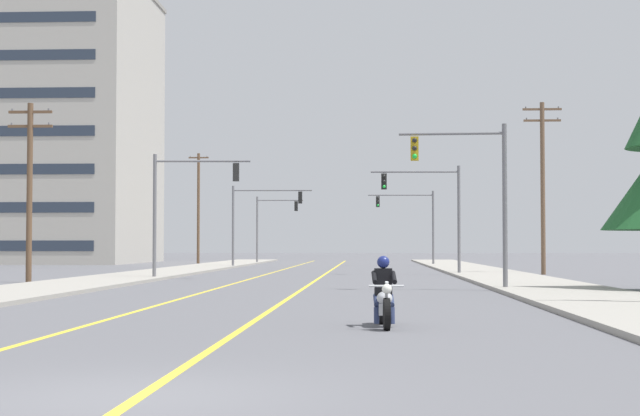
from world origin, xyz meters
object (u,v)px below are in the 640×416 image
(traffic_signal_near_right, at_px, (475,182))
(traffic_signal_near_left, at_px, (182,197))
(traffic_signal_far_right, at_px, (414,216))
(utility_pole_left_far, at_px, (198,206))
(traffic_signal_far_left, at_px, (270,220))
(motorcycle_with_rider, at_px, (384,298))
(apartment_building_far_left_block, at_px, (25,124))
(traffic_signal_mid_right, at_px, (433,202))
(utility_pole_left_near, at_px, (30,185))
(utility_pole_right_far, at_px, (543,182))
(traffic_signal_mid_left, at_px, (257,212))

(traffic_signal_near_right, relative_size, traffic_signal_near_left, 1.00)
(traffic_signal_far_right, relative_size, utility_pole_left_far, 0.61)
(traffic_signal_near_left, height_order, traffic_signal_far_left, same)
(motorcycle_with_rider, relative_size, traffic_signal_far_left, 0.35)
(apartment_building_far_left_block, bearing_deg, traffic_signal_near_left, -61.57)
(traffic_signal_mid_right, bearing_deg, utility_pole_left_near, -147.78)
(traffic_signal_near_left, bearing_deg, motorcycle_with_rider, -70.98)
(utility_pole_right_far, bearing_deg, utility_pole_left_far, 127.92)
(traffic_signal_near_right, bearing_deg, apartment_building_far_left_block, 123.76)
(motorcycle_with_rider, height_order, apartment_building_far_left_block, apartment_building_far_left_block)
(traffic_signal_far_left, relative_size, apartment_building_far_left_block, 0.23)
(utility_pole_left_far, bearing_deg, utility_pole_right_far, -52.08)
(traffic_signal_near_right, height_order, traffic_signal_near_left, same)
(traffic_signal_mid_right, height_order, traffic_signal_mid_left, same)
(traffic_signal_mid_left, xyz_separation_m, apartment_building_far_left_block, (-24.39, 17.89, 9.13))
(motorcycle_with_rider, xyz_separation_m, traffic_signal_mid_right, (3.34, 35.28, 3.52))
(traffic_signal_near_right, bearing_deg, traffic_signal_far_right, 90.24)
(utility_pole_right_far, bearing_deg, traffic_signal_mid_left, 137.21)
(traffic_signal_mid_right, height_order, utility_pole_right_far, utility_pole_right_far)
(utility_pole_left_far, relative_size, apartment_building_far_left_block, 0.38)
(utility_pole_left_near, height_order, utility_pole_right_far, utility_pole_right_far)
(traffic_signal_far_right, bearing_deg, traffic_signal_mid_left, -148.47)
(traffic_signal_near_left, bearing_deg, utility_pole_left_near, -144.73)
(traffic_signal_near_left, height_order, utility_pole_right_far, utility_pole_right_far)
(apartment_building_far_left_block, bearing_deg, traffic_signal_near_right, -56.24)
(traffic_signal_mid_right, bearing_deg, traffic_signal_far_left, 110.32)
(motorcycle_with_rider, distance_m, traffic_signal_mid_right, 35.61)
(traffic_signal_far_right, bearing_deg, traffic_signal_mid_right, -90.22)
(traffic_signal_far_left, relative_size, utility_pole_left_near, 0.76)
(motorcycle_with_rider, xyz_separation_m, utility_pole_left_near, (-15.69, 23.28, 3.82))
(motorcycle_with_rider, height_order, traffic_signal_far_left, traffic_signal_far_left)
(traffic_signal_near_right, distance_m, apartment_building_far_left_block, 66.91)
(traffic_signal_near_left, bearing_deg, traffic_signal_far_left, 89.86)
(traffic_signal_mid_right, height_order, apartment_building_far_left_block, apartment_building_far_left_block)
(traffic_signal_mid_left, bearing_deg, utility_pole_left_near, -102.84)
(utility_pole_left_far, height_order, apartment_building_far_left_block, apartment_building_far_left_block)
(motorcycle_with_rider, distance_m, traffic_signal_near_left, 29.45)
(traffic_signal_far_left, height_order, utility_pole_left_far, utility_pole_left_far)
(motorcycle_with_rider, distance_m, traffic_signal_near_right, 17.02)
(utility_pole_right_far, bearing_deg, utility_pole_left_near, -152.78)
(traffic_signal_mid_right, relative_size, traffic_signal_far_right, 1.00)
(traffic_signal_mid_left, relative_size, traffic_signal_far_left, 1.00)
(motorcycle_with_rider, relative_size, traffic_signal_near_right, 0.35)
(traffic_signal_mid_right, bearing_deg, traffic_signal_near_left, -149.32)
(traffic_signal_near_left, distance_m, utility_pole_right_far, 21.13)
(traffic_signal_far_right, height_order, apartment_building_far_left_block, apartment_building_far_left_block)
(traffic_signal_near_right, relative_size, apartment_building_far_left_block, 0.23)
(traffic_signal_far_right, bearing_deg, motorcycle_with_rider, -93.23)
(traffic_signal_far_right, distance_m, utility_pole_right_far, 25.46)
(motorcycle_with_rider, bearing_deg, utility_pole_left_near, 123.98)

